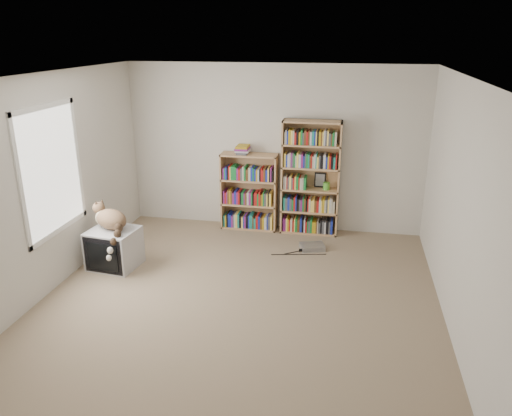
% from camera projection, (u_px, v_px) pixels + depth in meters
% --- Properties ---
extents(floor, '(4.50, 5.00, 0.01)m').
position_uv_depth(floor, '(238.00, 305.00, 5.64)').
color(floor, gray).
rests_on(floor, ground).
extents(wall_back, '(4.50, 0.02, 2.50)m').
position_uv_depth(wall_back, '(274.00, 148.00, 7.54)').
color(wall_back, beige).
rests_on(wall_back, floor).
extents(wall_front, '(4.50, 0.02, 2.50)m').
position_uv_depth(wall_front, '(140.00, 333.00, 2.91)').
color(wall_front, beige).
rests_on(wall_front, floor).
extents(wall_left, '(0.02, 5.00, 2.50)m').
position_uv_depth(wall_left, '(42.00, 188.00, 5.63)').
color(wall_left, beige).
rests_on(wall_left, floor).
extents(wall_right, '(0.02, 5.00, 2.50)m').
position_uv_depth(wall_right, '(463.00, 214.00, 4.82)').
color(wall_right, beige).
rests_on(wall_right, floor).
extents(ceiling, '(4.50, 5.00, 0.02)m').
position_uv_depth(ceiling, '(235.00, 77.00, 4.81)').
color(ceiling, white).
rests_on(ceiling, wall_back).
extents(window, '(0.02, 1.22, 1.52)m').
position_uv_depth(window, '(52.00, 171.00, 5.76)').
color(window, white).
rests_on(window, wall_left).
extents(crt_tv, '(0.64, 0.59, 0.51)m').
position_uv_depth(crt_tv, '(115.00, 248.00, 6.49)').
color(crt_tv, '#B0B0B2').
rests_on(crt_tv, floor).
extents(cat, '(0.62, 0.71, 0.56)m').
position_uv_depth(cat, '(111.00, 223.00, 6.37)').
color(cat, '#3B2418').
rests_on(cat, crt_tv).
extents(bookcase_tall, '(0.86, 0.30, 1.72)m').
position_uv_depth(bookcase_tall, '(310.00, 180.00, 7.45)').
color(bookcase_tall, tan).
rests_on(bookcase_tall, floor).
extents(bookcase_short, '(0.86, 0.30, 1.18)m').
position_uv_depth(bookcase_short, '(250.00, 195.00, 7.71)').
color(bookcase_short, tan).
rests_on(bookcase_short, floor).
extents(book_stack, '(0.22, 0.29, 0.12)m').
position_uv_depth(book_stack, '(242.00, 149.00, 7.49)').
color(book_stack, '#AF1817').
rests_on(book_stack, bookcase_short).
extents(green_mug, '(0.10, 0.10, 0.11)m').
position_uv_depth(green_mug, '(327.00, 186.00, 7.41)').
color(green_mug, '#55B734').
rests_on(green_mug, bookcase_tall).
extents(framed_print, '(0.17, 0.05, 0.22)m').
position_uv_depth(framed_print, '(320.00, 180.00, 7.50)').
color(framed_print, black).
rests_on(framed_print, bookcase_tall).
extents(dvd_player, '(0.39, 0.33, 0.08)m').
position_uv_depth(dvd_player, '(312.00, 247.00, 7.07)').
color(dvd_player, '#A0A0A4').
rests_on(dvd_player, floor).
extents(wall_outlet, '(0.01, 0.08, 0.13)m').
position_uv_depth(wall_outlet, '(96.00, 231.00, 6.87)').
color(wall_outlet, silver).
rests_on(wall_outlet, wall_left).
extents(floor_cables, '(1.20, 0.70, 0.01)m').
position_uv_depth(floor_cables, '(285.00, 257.00, 6.84)').
color(floor_cables, black).
rests_on(floor_cables, floor).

